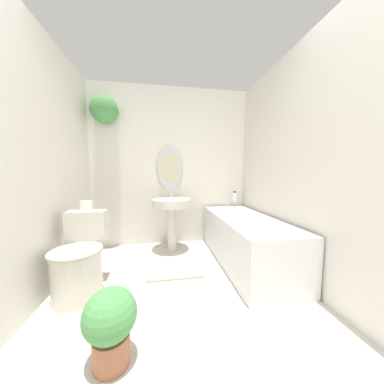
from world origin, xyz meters
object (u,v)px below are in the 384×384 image
shampoo_bottle (234,197)px  pedestal_sink (172,209)px  bathtub (246,239)px  toilet_paper_roll (86,206)px  potted_plant (111,322)px  toilet (80,263)px

shampoo_bottle → pedestal_sink: bearing=-168.9°
bathtub → toilet_paper_roll: bearing=-176.1°
bathtub → potted_plant: 1.70m
bathtub → toilet_paper_roll: toilet_paper_roll is taller
bathtub → toilet: bearing=-169.0°
shampoo_bottle → toilet: bearing=-150.5°
pedestal_sink → bathtub: (0.87, -0.54, -0.31)m
potted_plant → toilet: bearing=121.0°
bathtub → potted_plant: (-1.32, -1.08, -0.04)m
pedestal_sink → toilet_paper_roll: (-0.88, -0.65, 0.18)m
pedestal_sink → toilet: bearing=-135.3°
toilet → bathtub: bearing=11.0°
pedestal_sink → potted_plant: 1.71m
pedestal_sink → toilet_paper_roll: 1.11m
pedestal_sink → shampoo_bottle: (1.01, 0.20, 0.12)m
potted_plant → toilet_paper_roll: (-0.44, 0.96, 0.52)m
toilet → bathtub: (1.76, 0.34, 0.00)m
potted_plant → toilet_paper_roll: toilet_paper_roll is taller
shampoo_bottle → potted_plant: 2.37m
pedestal_sink → bathtub: 1.07m
bathtub → toilet_paper_roll: size_ratio=14.51×
pedestal_sink → shampoo_bottle: bearing=11.1°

